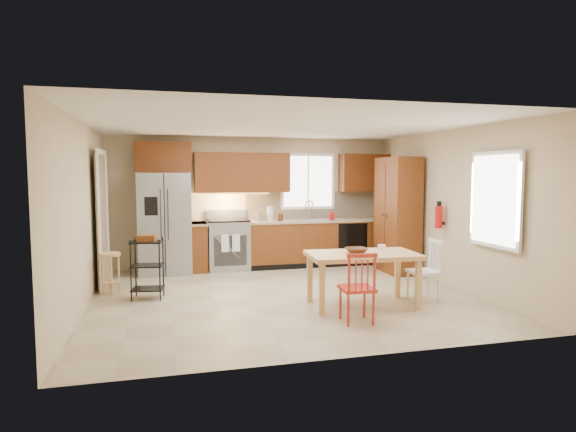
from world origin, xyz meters
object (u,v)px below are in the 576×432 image
(utility_cart, at_px, (147,269))
(range_stove, at_px, (228,245))
(fire_extinguisher, at_px, (439,217))
(soap_bottle, at_px, (332,215))
(table_bowl, at_px, (356,254))
(bar_stool, at_px, (111,273))
(chair_white, at_px, (423,271))
(dining_table, at_px, (362,280))
(table_jar, at_px, (382,249))
(refrigerator, at_px, (165,223))
(pantry, at_px, (397,215))
(chair_red, at_px, (357,287))

(utility_cart, bearing_deg, range_stove, 62.06)
(fire_extinguisher, bearing_deg, soap_bottle, 120.53)
(table_bowl, relative_size, utility_cart, 0.34)
(fire_extinguisher, distance_m, bar_stool, 5.22)
(fire_extinguisher, height_order, chair_white, fire_extinguisher)
(dining_table, distance_m, table_jar, 0.52)
(soap_bottle, distance_m, table_bowl, 2.99)
(refrigerator, height_order, table_bowl, refrigerator)
(refrigerator, bearing_deg, dining_table, -48.38)
(range_stove, relative_size, utility_cart, 1.05)
(pantry, bearing_deg, chair_red, -125.40)
(soap_bottle, xyz_separation_m, utility_cart, (-3.43, -1.77, -0.56))
(pantry, relative_size, bar_stool, 3.37)
(range_stove, relative_size, pantry, 0.44)
(table_jar, relative_size, utility_cart, 0.14)
(dining_table, relative_size, bar_stool, 2.36)
(bar_stool, bearing_deg, refrigerator, 45.56)
(dining_table, bearing_deg, fire_extinguisher, 32.19)
(chair_white, bearing_deg, soap_bottle, 10.84)
(soap_bottle, bearing_deg, refrigerator, 179.55)
(dining_table, height_order, table_jar, table_jar)
(pantry, xyz_separation_m, chair_red, (-1.88, -2.65, -0.62))
(refrigerator, height_order, chair_white, refrigerator)
(chair_red, bearing_deg, fire_extinguisher, 41.00)
(fire_extinguisher, height_order, table_jar, fire_extinguisher)
(refrigerator, xyz_separation_m, utility_cart, (-0.25, -1.80, -0.47))
(pantry, xyz_separation_m, table_jar, (-1.21, -1.91, -0.30))
(pantry, bearing_deg, range_stove, 161.71)
(fire_extinguisher, relative_size, chair_red, 0.42)
(soap_bottle, height_order, table_jar, soap_bottle)
(table_jar, bearing_deg, refrigerator, 135.88)
(soap_bottle, height_order, table_bowl, soap_bottle)
(table_bowl, relative_size, bar_stool, 0.48)
(range_stove, relative_size, soap_bottle, 4.82)
(range_stove, height_order, fire_extinguisher, fire_extinguisher)
(range_stove, distance_m, table_bowl, 3.29)
(dining_table, distance_m, utility_cart, 3.06)
(soap_bottle, xyz_separation_m, dining_table, (-0.58, -2.90, -0.64))
(table_bowl, bearing_deg, bar_stool, 154.90)
(table_bowl, bearing_deg, fire_extinguisher, 27.47)
(range_stove, height_order, chair_red, range_stove)
(soap_bottle, relative_size, pantry, 0.09)
(refrigerator, xyz_separation_m, pantry, (4.13, -0.93, 0.14))
(dining_table, xyz_separation_m, chair_red, (-0.35, -0.65, 0.07))
(soap_bottle, height_order, chair_red, soap_bottle)
(range_stove, xyz_separation_m, table_bowl, (1.36, -2.98, 0.27))
(chair_white, distance_m, table_bowl, 1.08)
(chair_white, distance_m, utility_cart, 3.95)
(range_stove, bearing_deg, table_bowl, -65.57)
(soap_bottle, xyz_separation_m, fire_extinguisher, (1.15, -1.95, 0.10))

